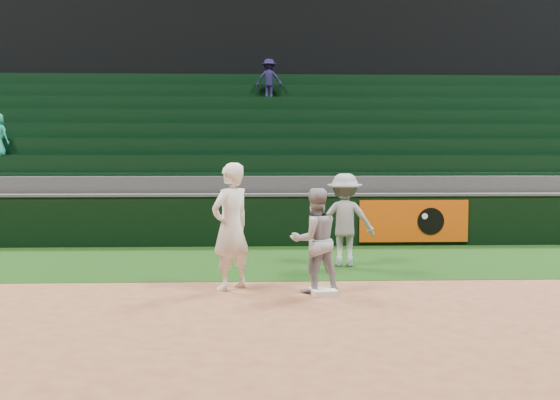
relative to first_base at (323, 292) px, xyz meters
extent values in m
plane|color=brown|center=(-0.29, 0.12, -0.04)|extent=(70.00, 70.00, 0.00)
cube|color=black|center=(-0.29, 3.12, -0.04)|extent=(36.00, 4.20, 0.01)
cube|color=black|center=(-0.29, 17.57, 5.96)|extent=(40.00, 12.00, 12.00)
cube|color=white|center=(0.00, 0.00, 0.00)|extent=(0.44, 0.44, 0.08)
imported|color=white|center=(-1.44, 0.44, 0.97)|extent=(0.87, 0.87, 2.03)
imported|color=#989BA2|center=(-0.12, 0.18, 0.78)|extent=(0.94, 0.83, 1.64)
imported|color=gray|center=(0.67, 2.46, 0.86)|extent=(1.21, 0.75, 1.80)
cube|color=black|center=(-0.29, 5.32, 0.56)|extent=(36.00, 0.35, 1.20)
cube|color=#D84C0A|center=(2.71, 5.13, 0.56)|extent=(2.60, 0.05, 1.00)
cylinder|color=black|center=(3.11, 5.10, 0.56)|extent=(0.64, 0.02, 0.64)
cylinder|color=white|center=(2.96, 5.08, 0.68)|extent=(0.14, 0.02, 0.14)
cube|color=#424244|center=(-0.29, 5.32, 1.18)|extent=(36.00, 0.40, 0.06)
cube|color=#353638|center=(-0.29, 6.04, 0.78)|extent=(36.00, 0.85, 1.65)
cube|color=black|center=(-0.29, 6.30, 1.86)|extent=(36.00, 0.14, 0.50)
cube|color=black|center=(-0.29, 6.13, 1.65)|extent=(36.00, 0.45, 0.08)
cube|color=#353638|center=(-0.29, 6.89, 1.01)|extent=(36.00, 0.85, 2.10)
cube|color=black|center=(-0.29, 7.15, 2.31)|extent=(36.00, 0.14, 0.50)
cube|color=black|center=(-0.29, 6.98, 2.10)|extent=(36.00, 0.45, 0.08)
cube|color=#353638|center=(-0.29, 7.74, 1.23)|extent=(36.00, 0.85, 2.55)
cube|color=black|center=(-0.29, 8.00, 2.76)|extent=(36.00, 0.14, 0.50)
cube|color=black|center=(-0.29, 7.83, 2.55)|extent=(36.00, 0.45, 0.08)
cube|color=#353638|center=(-0.29, 8.59, 1.46)|extent=(36.00, 0.85, 3.00)
cube|color=black|center=(-0.29, 8.85, 3.21)|extent=(36.00, 0.14, 0.50)
cube|color=black|center=(-0.29, 8.68, 3.00)|extent=(36.00, 0.45, 0.08)
cube|color=#353638|center=(-0.29, 9.44, 1.68)|extent=(36.00, 0.85, 3.45)
cube|color=black|center=(-0.29, 9.70, 3.66)|extent=(36.00, 0.14, 0.50)
cube|color=black|center=(-0.29, 9.53, 3.45)|extent=(36.00, 0.45, 0.08)
cube|color=#353638|center=(-0.29, 10.29, 1.91)|extent=(36.00, 0.85, 3.90)
cube|color=black|center=(-0.29, 10.55, 4.11)|extent=(36.00, 0.14, 0.50)
cube|color=black|center=(-0.29, 10.38, 3.90)|extent=(36.00, 0.45, 0.08)
cube|color=#353638|center=(-0.29, 11.14, 2.13)|extent=(36.00, 0.85, 4.35)
cube|color=black|center=(-0.29, 11.40, 4.56)|extent=(36.00, 0.14, 0.50)
cube|color=black|center=(-0.29, 11.23, 4.35)|extent=(36.00, 0.45, 0.08)
imported|color=#121037|center=(-0.63, 10.25, 4.50)|extent=(0.86, 0.54, 1.28)
camera|label=1|loc=(-1.02, -9.48, 2.09)|focal=40.00mm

